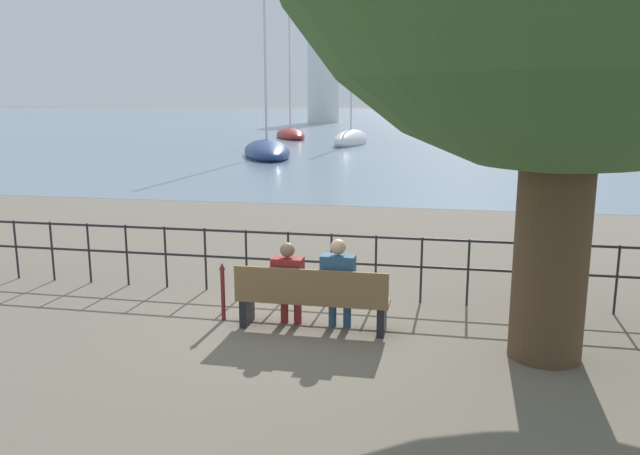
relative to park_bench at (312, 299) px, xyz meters
The scene contains 11 objects.
ground_plane 0.45m from the park_bench, 90.00° to the left, with size 1000.00×1000.00×0.00m, color #706656.
harbor_water 160.42m from the park_bench, 90.00° to the left, with size 600.00×300.00×0.01m.
park_bench is the anchor object (origin of this frame).
seated_person_left 0.42m from the park_bench, 167.11° to the left, with size 0.43×0.35×1.21m.
seated_person_right 0.44m from the park_bench, 12.30° to the left, with size 0.46×0.35×1.29m.
promenade_railing 1.53m from the park_bench, 90.00° to the left, with size 15.64×0.04×1.05m.
closed_umbrella 1.34m from the park_bench, behind, with size 0.09×0.09×0.86m.
sailboat_0 46.81m from the park_bench, 104.24° to the left, with size 5.12×8.32×11.28m.
sailboat_1 28.52m from the park_bench, 107.24° to the left, with size 5.43×9.25×11.60m.
sailboat_3 38.30m from the park_bench, 97.63° to the left, with size 2.49×7.58×9.69m.
harbor_lighthouse 90.07m from the park_bench, 100.81° to the left, with size 4.83×4.83×21.30m.
Camera 1 is at (1.69, -8.04, 3.08)m, focal length 35.00 mm.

